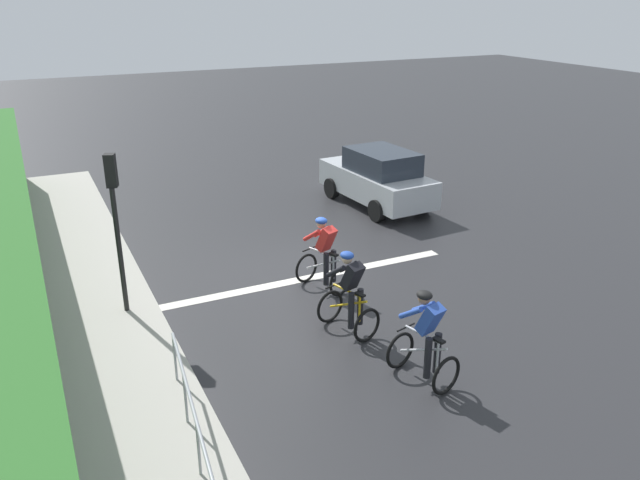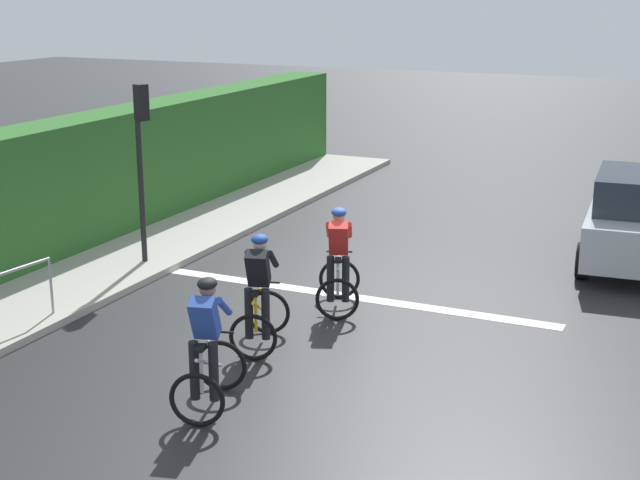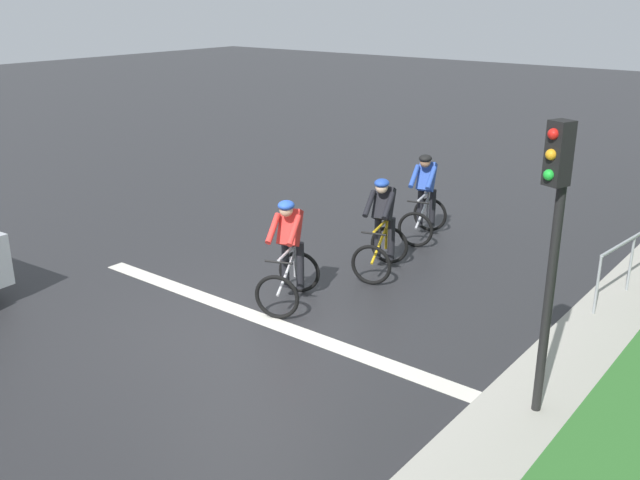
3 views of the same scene
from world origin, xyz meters
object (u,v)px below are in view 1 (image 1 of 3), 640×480
object	(u,v)px
cyclist_second	(350,295)
pedestrian_railing_kerbside	(190,407)
cyclist_lead	(426,340)
traffic_light_near_crossing	(115,211)
car_silver	(378,178)
cyclist_mid	(324,256)

from	to	relation	value
cyclist_second	pedestrian_railing_kerbside	distance (m)	4.20
cyclist_lead	traffic_light_near_crossing	size ratio (longest dim) A/B	0.50
cyclist_second	car_silver	world-z (taller)	car_silver
car_silver	pedestrian_railing_kerbside	world-z (taller)	car_silver
car_silver	traffic_light_near_crossing	bearing A→B (deg)	25.31
cyclist_second	cyclist_mid	world-z (taller)	same
cyclist_lead	cyclist_second	size ratio (longest dim) A/B	1.00
cyclist_lead	pedestrian_railing_kerbside	world-z (taller)	cyclist_lead
cyclist_lead	pedestrian_railing_kerbside	bearing A→B (deg)	1.33
cyclist_mid	traffic_light_near_crossing	bearing A→B (deg)	-9.70
cyclist_lead	pedestrian_railing_kerbside	size ratio (longest dim) A/B	0.47
cyclist_mid	pedestrian_railing_kerbside	bearing A→B (deg)	44.83
cyclist_mid	pedestrian_railing_kerbside	world-z (taller)	cyclist_mid
cyclist_second	cyclist_lead	bearing A→B (deg)	100.03
cyclist_lead	pedestrian_railing_kerbside	distance (m)	3.99
traffic_light_near_crossing	pedestrian_railing_kerbside	bearing A→B (deg)	91.24
cyclist_lead	cyclist_second	distance (m)	2.03
car_silver	traffic_light_near_crossing	size ratio (longest dim) A/B	1.26
cyclist_second	pedestrian_railing_kerbside	size ratio (longest dim) A/B	0.47
cyclist_second	cyclist_mid	distance (m)	1.95
traffic_light_near_crossing	pedestrian_railing_kerbside	xyz separation A→B (m)	(-0.10, 4.72, -1.43)
traffic_light_near_crossing	cyclist_lead	bearing A→B (deg)	131.52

